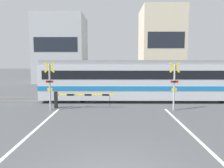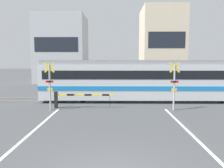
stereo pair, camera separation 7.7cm
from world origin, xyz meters
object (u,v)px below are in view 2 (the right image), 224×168
object	(u,v)px
crossing_barrier_near	(72,97)
commuter_train	(151,79)
crossing_barrier_far	(142,88)
crossing_signal_left	(50,84)
crossing_signal_right	(174,84)
pedestrian	(100,82)

from	to	relation	value
crossing_barrier_near	commuter_train	bearing A→B (deg)	25.77
crossing_barrier_near	crossing_barrier_far	xyz separation A→B (m)	(5.43, 5.31, 0.00)
commuter_train	crossing_barrier_far	bearing A→B (deg)	96.91
crossing_barrier_near	crossing_signal_left	size ratio (longest dim) A/B	1.31
crossing_signal_right	pedestrian	xyz separation A→B (m)	(-5.39, 9.21, -0.74)
crossing_signal_right	crossing_signal_left	bearing A→B (deg)	180.00
crossing_barrier_near	crossing_signal_right	world-z (taller)	crossing_signal_right
crossing_signal_right	pedestrian	bearing A→B (deg)	120.34
commuter_train	crossing_signal_left	bearing A→B (deg)	-154.18
crossing_signal_left	pedestrian	distance (m)	9.59
crossing_barrier_near	pedestrian	xyz separation A→B (m)	(1.29, 8.60, 0.23)
crossing_signal_left	crossing_signal_right	distance (m)	7.94
commuter_train	crossing_barrier_near	xyz separation A→B (m)	(-5.74, -2.77, -0.99)
crossing_signal_right	commuter_train	bearing A→B (deg)	105.63
crossing_barrier_far	pedestrian	size ratio (longest dim) A/B	2.42
pedestrian	crossing_signal_right	bearing A→B (deg)	-59.66
commuter_train	pedestrian	bearing A→B (deg)	127.32
crossing_signal_left	crossing_barrier_near	bearing A→B (deg)	26.04
crossing_barrier_near	crossing_barrier_far	size ratio (longest dim) A/B	1.00
crossing_barrier_far	crossing_signal_right	xyz separation A→B (m)	(1.25, -5.93, 0.97)
crossing_barrier_far	pedestrian	distance (m)	5.29
crossing_barrier_near	crossing_signal_left	distance (m)	1.70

